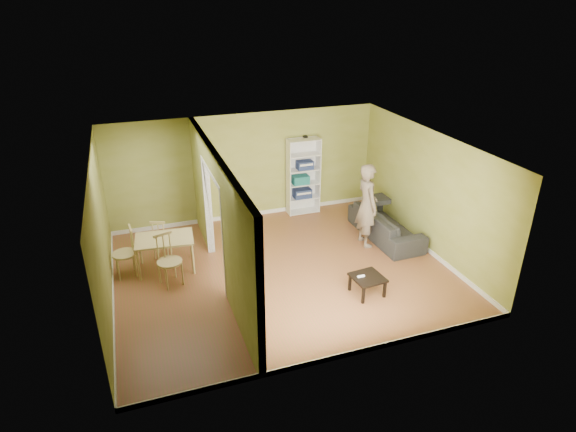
% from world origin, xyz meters
% --- Properties ---
extents(room_shell, '(6.50, 6.50, 6.50)m').
position_xyz_m(room_shell, '(0.00, 0.00, 1.30)').
color(room_shell, brown).
rests_on(room_shell, ground).
extents(partition, '(0.22, 5.50, 2.60)m').
position_xyz_m(partition, '(-1.20, 0.00, 1.30)').
color(partition, '#A3A859').
rests_on(partition, ground).
extents(wall_speaker, '(0.10, 0.10, 0.10)m').
position_xyz_m(wall_speaker, '(1.50, 2.69, 1.90)').
color(wall_speaker, black).
rests_on(wall_speaker, room_shell).
extents(sofa, '(2.17, 0.97, 0.82)m').
position_xyz_m(sofa, '(2.70, 0.63, 0.41)').
color(sofa, black).
rests_on(sofa, ground).
extents(person, '(0.82, 0.65, 2.20)m').
position_xyz_m(person, '(2.11, 0.50, 1.10)').
color(person, slate).
rests_on(person, ground).
extents(bookshelf, '(0.81, 0.35, 1.92)m').
position_xyz_m(bookshelf, '(1.41, 2.60, 0.96)').
color(bookshelf, white).
rests_on(bookshelf, ground).
extents(paper_box_navy_a, '(0.44, 0.29, 0.22)m').
position_xyz_m(paper_box_navy_a, '(1.39, 2.56, 0.52)').
color(paper_box_navy_a, navy).
rests_on(paper_box_navy_a, bookshelf).
extents(paper_box_teal, '(0.41, 0.27, 0.21)m').
position_xyz_m(paper_box_teal, '(1.34, 2.56, 0.89)').
color(paper_box_teal, '#1E6167').
rests_on(paper_box_teal, bookshelf).
extents(paper_box_navy_b, '(0.39, 0.26, 0.20)m').
position_xyz_m(paper_box_navy_b, '(1.45, 2.56, 1.26)').
color(paper_box_navy_b, navy).
rests_on(paper_box_navy_b, bookshelf).
extents(coffee_table, '(0.55, 0.55, 0.37)m').
position_xyz_m(coffee_table, '(1.24, -1.29, 0.32)').
color(coffee_table, black).
rests_on(coffee_table, ground).
extents(game_controller, '(0.14, 0.04, 0.03)m').
position_xyz_m(game_controller, '(1.12, -1.26, 0.38)').
color(game_controller, white).
rests_on(game_controller, coffee_table).
extents(dining_table, '(1.12, 0.75, 0.70)m').
position_xyz_m(dining_table, '(-2.18, 0.83, 0.62)').
color(dining_table, tan).
rests_on(dining_table, ground).
extents(chair_left, '(0.51, 0.51, 1.02)m').
position_xyz_m(chair_left, '(-2.96, 0.84, 0.51)').
color(chair_left, tan).
rests_on(chair_left, ground).
extents(chair_near, '(0.60, 0.60, 1.03)m').
position_xyz_m(chair_near, '(-2.16, 0.23, 0.52)').
color(chair_near, tan).
rests_on(chair_near, ground).
extents(chair_far, '(0.52, 0.52, 0.89)m').
position_xyz_m(chair_far, '(-2.20, 1.40, 0.44)').
color(chair_far, tan).
rests_on(chair_far, ground).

